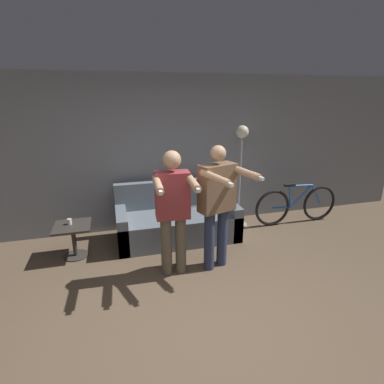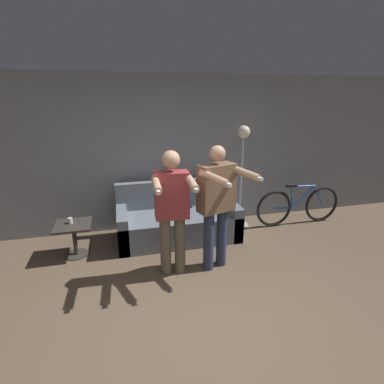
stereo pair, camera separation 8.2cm
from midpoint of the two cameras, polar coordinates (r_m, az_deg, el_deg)
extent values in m
plane|color=brown|center=(3.40, 0.67, -23.62)|extent=(16.00, 16.00, 0.00)
cube|color=gray|center=(5.15, -7.17, 7.13)|extent=(10.00, 0.05, 2.60)
cube|color=slate|center=(4.93, -3.22, -6.51)|extent=(1.93, 0.88, 0.43)
cube|color=slate|center=(5.11, -4.18, -0.27)|extent=(1.93, 0.14, 0.46)
cube|color=slate|center=(4.82, -13.64, -6.73)|extent=(0.16, 0.88, 0.57)
cube|color=slate|center=(5.14, 6.49, -4.69)|extent=(0.16, 0.88, 0.57)
cylinder|color=#6B604C|center=(3.95, -5.52, -10.24)|extent=(0.14, 0.14, 0.79)
cylinder|color=#6B604C|center=(3.97, -2.77, -10.01)|extent=(0.14, 0.14, 0.79)
cube|color=#9E383D|center=(3.68, -4.38, -0.60)|extent=(0.43, 0.24, 0.59)
sphere|color=tan|center=(3.57, -4.54, 6.12)|extent=(0.22, 0.22, 0.22)
cylinder|color=tan|center=(3.36, -7.24, 1.41)|extent=(0.12, 0.51, 0.10)
cube|color=white|center=(3.12, -6.82, 0.04)|extent=(0.04, 0.12, 0.04)
cylinder|color=tan|center=(3.41, -0.56, 1.82)|extent=(0.12, 0.51, 0.10)
cube|color=white|center=(3.18, 0.34, 0.51)|extent=(0.04, 0.12, 0.04)
cylinder|color=#2D3856|center=(4.03, 2.72, -9.30)|extent=(0.14, 0.14, 0.82)
cylinder|color=#2D3856|center=(4.15, 5.17, -8.53)|extent=(0.14, 0.14, 0.82)
cube|color=brown|center=(3.81, 4.19, 0.79)|extent=(0.52, 0.35, 0.62)
sphere|color=tan|center=(3.71, 4.35, 7.35)|extent=(0.20, 0.20, 0.20)
cylinder|color=tan|center=(3.43, 3.73, 2.71)|extent=(0.24, 0.51, 0.11)
cube|color=white|center=(3.24, 6.34, 1.53)|extent=(0.07, 0.13, 0.04)
cylinder|color=tan|center=(3.71, 9.41, 3.68)|extent=(0.24, 0.51, 0.11)
cube|color=white|center=(3.54, 12.10, 2.63)|extent=(0.07, 0.13, 0.04)
ellipsoid|color=tan|center=(5.04, -3.23, 3.10)|extent=(0.29, 0.12, 0.15)
sphere|color=tan|center=(5.05, -1.86, 3.75)|extent=(0.10, 0.10, 0.10)
ellipsoid|color=tan|center=(5.04, -4.97, 2.46)|extent=(0.16, 0.04, 0.04)
cone|color=tan|center=(5.02, -2.01, 4.12)|extent=(0.03, 0.03, 0.03)
cone|color=tan|center=(5.06, -2.11, 4.21)|extent=(0.03, 0.03, 0.03)
cylinder|color=#B2B2B7|center=(5.55, 8.25, -6.09)|extent=(0.34, 0.34, 0.02)
cylinder|color=#B2B2B7|center=(5.28, 8.63, 1.83)|extent=(0.03, 0.03, 1.61)
sphere|color=white|center=(5.11, 9.09, 11.25)|extent=(0.21, 0.21, 0.21)
cylinder|color=#38332D|center=(4.83, -21.67, -11.16)|extent=(0.35, 0.35, 0.02)
cylinder|color=#38332D|center=(4.73, -21.99, -8.78)|extent=(0.06, 0.06, 0.46)
cube|color=#38332D|center=(4.63, -22.34, -6.04)|extent=(0.50, 0.50, 0.03)
cylinder|color=white|center=(4.65, -22.79, -5.21)|extent=(0.06, 0.06, 0.08)
torus|color=black|center=(6.05, 22.70, -1.97)|extent=(0.67, 0.05, 0.67)
torus|color=black|center=(5.53, 14.66, -2.98)|extent=(0.67, 0.05, 0.67)
cylinder|color=blue|center=(5.77, 19.73, -0.73)|extent=(0.43, 0.04, 0.41)
cylinder|color=blue|center=(5.64, 17.78, -0.86)|extent=(0.10, 0.04, 0.41)
cylinder|color=blue|center=(5.69, 19.67, 1.16)|extent=(0.47, 0.04, 0.05)
cylinder|color=blue|center=(5.62, 16.29, -2.86)|extent=(0.37, 0.04, 0.05)
cylinder|color=blue|center=(5.94, 22.14, -0.40)|extent=(0.23, 0.04, 0.39)
cube|color=black|center=(5.55, 17.70, 1.27)|extent=(0.20, 0.07, 0.04)
camera|label=1|loc=(0.04, -90.56, -0.18)|focal=28.00mm
camera|label=2|loc=(0.04, 89.44, 0.18)|focal=28.00mm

